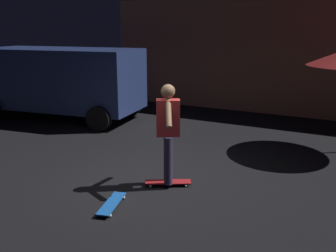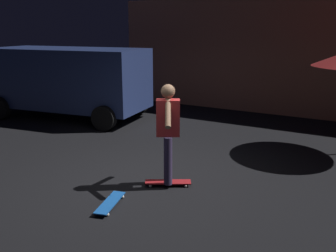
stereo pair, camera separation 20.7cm
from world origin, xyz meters
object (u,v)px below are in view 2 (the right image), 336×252
object	(u,v)px
parked_van	(68,78)
skater	(168,127)
skateboard_spare	(110,203)
skateboard_ridden	(168,182)

from	to	relation	value
parked_van	skater	size ratio (longest dim) A/B	2.89
skateboard_spare	skater	distance (m)	1.53
skateboard_spare	skater	world-z (taller)	skater
parked_van	skater	xyz separation A→B (m)	(5.10, -2.95, -0.12)
parked_van	skateboard_ridden	distance (m)	6.00
skateboard_spare	skater	size ratio (longest dim) A/B	0.48
parked_van	skateboard_spare	xyz separation A→B (m)	(4.73, -4.06, -1.11)
skateboard_ridden	skater	world-z (taller)	skater
skater	skateboard_ridden	bearing A→B (deg)	1.79
skateboard_ridden	skater	xyz separation A→B (m)	(-0.00, -0.00, 0.98)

